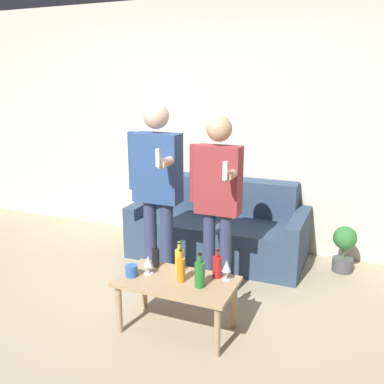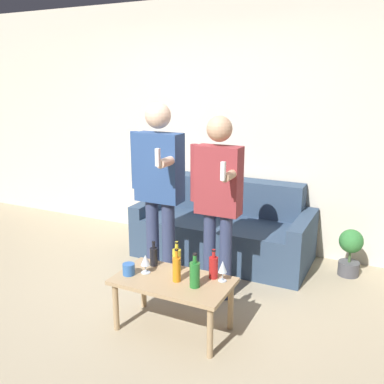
{
  "view_description": "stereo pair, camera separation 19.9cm",
  "coord_description": "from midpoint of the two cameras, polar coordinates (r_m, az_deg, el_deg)",
  "views": [
    {
      "loc": [
        1.73,
        -2.53,
        1.84
      ],
      "look_at": [
        0.43,
        0.59,
        0.95
      ],
      "focal_mm": 40.0,
      "sensor_mm": 36.0,
      "label": 1
    },
    {
      "loc": [
        1.91,
        -2.45,
        1.84
      ],
      "look_at": [
        0.43,
        0.59,
        0.95
      ],
      "focal_mm": 40.0,
      "sensor_mm": 36.0,
      "label": 2
    }
  ],
  "objects": [
    {
      "name": "wine_glass_far",
      "position": [
        3.29,
        -4.49,
        -9.13
      ],
      "size": [
        0.07,
        0.07,
        0.15
      ],
      "color": "silver",
      "rests_on": "coffee_table"
    },
    {
      "name": "person_standing_left",
      "position": [
        3.74,
        -2.95,
        1.43
      ],
      "size": [
        0.49,
        0.43,
        1.66
      ],
      "color": "navy",
      "rests_on": "ground_plane"
    },
    {
      "name": "wine_glass_near",
      "position": [
        3.17,
        5.93,
        -9.98
      ],
      "size": [
        0.07,
        0.07,
        0.16
      ],
      "color": "silver",
      "rests_on": "coffee_table"
    },
    {
      "name": "potted_plant",
      "position": [
        4.44,
        21.58,
        -7.2
      ],
      "size": [
        0.23,
        0.23,
        0.46
      ],
      "color": "#4C4C51",
      "rests_on": "ground_plane"
    },
    {
      "name": "wall_back",
      "position": [
        4.87,
        3.89,
        8.93
      ],
      "size": [
        8.0,
        0.06,
        2.7
      ],
      "color": "beige",
      "rests_on": "ground_plane"
    },
    {
      "name": "ground_plane",
      "position": [
        3.59,
        -9.15,
        -16.26
      ],
      "size": [
        16.0,
        16.0,
        0.0
      ],
      "primitive_type": "plane",
      "color": "tan"
    },
    {
      "name": "bottle_green",
      "position": [
        3.15,
        -0.23,
        -10.19
      ],
      "size": [
        0.06,
        0.06,
        0.25
      ],
      "color": "orange",
      "rests_on": "coffee_table"
    },
    {
      "name": "bottle_yellow",
      "position": [
        3.33,
        -0.32,
        -8.94
      ],
      "size": [
        0.07,
        0.07,
        0.23
      ],
      "color": "yellow",
      "rests_on": "coffee_table"
    },
    {
      "name": "bottle_red",
      "position": [
        3.07,
        2.25,
        -10.87
      ],
      "size": [
        0.07,
        0.07,
        0.26
      ],
      "color": "#23752D",
      "rests_on": "coffee_table"
    },
    {
      "name": "couch",
      "position": [
        4.6,
        5.6,
        -5.07
      ],
      "size": [
        1.81,
        0.84,
        0.8
      ],
      "color": "#334760",
      "rests_on": "ground_plane"
    },
    {
      "name": "person_standing_right",
      "position": [
        3.53,
        5.07,
        -0.19
      ],
      "size": [
        0.44,
        0.4,
        1.57
      ],
      "color": "navy",
      "rests_on": "ground_plane"
    },
    {
      "name": "bottle_orange",
      "position": [
        3.42,
        -3.44,
        -8.52
      ],
      "size": [
        0.06,
        0.06,
        0.2
      ],
      "color": "black",
      "rests_on": "coffee_table"
    },
    {
      "name": "coffee_table",
      "position": [
        3.24,
        -0.74,
        -12.45
      ],
      "size": [
        0.87,
        0.49,
        0.41
      ],
      "color": "tan",
      "rests_on": "ground_plane"
    },
    {
      "name": "cup_on_table",
      "position": [
        3.3,
        -6.7,
        -10.21
      ],
      "size": [
        0.09,
        0.09,
        0.09
      ],
      "color": "#3366B2",
      "rests_on": "coffee_table"
    },
    {
      "name": "bottle_dark",
      "position": [
        3.21,
        4.68,
        -9.93
      ],
      "size": [
        0.07,
        0.07,
        0.22
      ],
      "color": "#B21E1E",
      "rests_on": "coffee_table"
    }
  ]
}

